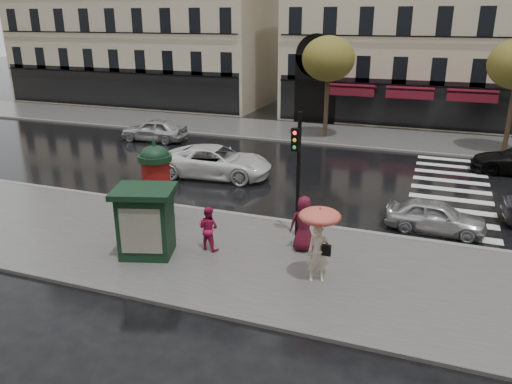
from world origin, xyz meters
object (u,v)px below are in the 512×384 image
at_px(morris_column, 156,181).
at_px(car_silver, 436,216).
at_px(car_white, 216,162).
at_px(traffic_light, 297,163).
at_px(car_far_silver, 154,130).
at_px(woman_red, 208,228).
at_px(newsstand, 146,221).
at_px(woman_umbrella, 319,232).
at_px(man_burgundy, 304,224).

distance_m(morris_column, car_silver, 10.72).
bearing_deg(car_white, car_silver, -112.84).
xyz_separation_m(traffic_light, car_white, (-5.91, 5.90, -2.10)).
bearing_deg(car_white, car_far_silver, 45.99).
relative_size(woman_red, newsstand, 0.66).
bearing_deg(newsstand, car_far_silver, 120.40).
xyz_separation_m(morris_column, car_white, (-0.46, 6.41, -0.98)).
bearing_deg(car_far_silver, car_white, 48.37).
distance_m(woman_umbrella, woman_red, 4.20).
distance_m(woman_red, man_burgundy, 3.27).
height_order(car_white, car_far_silver, car_white).
height_order(woman_red, traffic_light, traffic_light).
bearing_deg(traffic_light, woman_red, -140.19).
height_order(woman_umbrella, car_silver, woman_umbrella).
bearing_deg(man_burgundy, morris_column, -25.85).
relative_size(woman_umbrella, car_silver, 0.66).
bearing_deg(car_silver, car_far_silver, 66.14).
distance_m(man_burgundy, car_silver, 5.50).
distance_m(man_burgundy, car_far_silver, 18.46).
distance_m(man_burgundy, traffic_light, 2.14).
height_order(newsstand, car_far_silver, newsstand).
xyz_separation_m(traffic_light, newsstand, (-4.30, -3.16, -1.56)).
relative_size(car_silver, car_white, 0.64).
height_order(newsstand, car_silver, newsstand).
bearing_deg(car_white, man_burgundy, -142.03).
bearing_deg(traffic_light, car_far_silver, 138.19).
height_order(traffic_light, newsstand, traffic_light).
xyz_separation_m(car_silver, car_far_silver, (-17.72, 9.09, 0.12)).
distance_m(woman_umbrella, traffic_light, 3.50).
relative_size(man_burgundy, car_white, 0.34).
xyz_separation_m(woman_umbrella, morris_column, (-6.97, 2.41, 0.06)).
bearing_deg(morris_column, car_silver, 16.34).
relative_size(woman_umbrella, traffic_light, 0.53).
bearing_deg(man_burgundy, car_white, -67.99).
bearing_deg(woman_umbrella, car_white, 130.11).
bearing_deg(car_silver, car_white, 75.57).
bearing_deg(woman_red, newsstand, 40.54).
bearing_deg(car_far_silver, woman_umbrella, 42.21).
relative_size(newsstand, car_white, 0.41).
height_order(traffic_light, car_white, traffic_light).
bearing_deg(morris_column, car_white, 94.09).
height_order(car_silver, car_white, car_white).
distance_m(woman_umbrella, car_silver, 6.40).
bearing_deg(man_burgundy, woman_umbrella, 95.73).
bearing_deg(woman_red, man_burgundy, -150.89).
bearing_deg(traffic_light, man_burgundy, -60.99).
distance_m(woman_red, morris_column, 3.45).
height_order(morris_column, traffic_light, traffic_light).
xyz_separation_m(man_burgundy, newsstand, (-4.86, -2.15, 0.24)).
height_order(woman_red, morris_column, morris_column).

